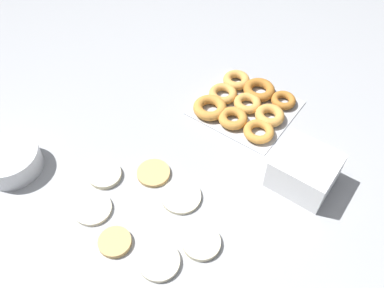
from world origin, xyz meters
TOP-DOWN VIEW (x-y plane):
  - ground_plane at (0.00, 0.00)m, footprint 3.00×3.00m
  - pancake_0 at (0.11, 0.09)m, footprint 0.09×0.09m
  - pancake_1 at (-0.10, 0.02)m, footprint 0.11×0.11m
  - pancake_2 at (-0.17, 0.19)m, footprint 0.10×0.10m
  - pancake_3 at (-0.05, 0.22)m, footprint 0.08×0.08m
  - pancake_4 at (0.07, 0.18)m, footprint 0.10×0.10m
  - pancake_5 at (-0.22, 0.09)m, footprint 0.10×0.10m
  - pancake_6 at (0.01, -0.00)m, footprint 0.09×0.09m
  - donut_tray at (-0.06, -0.37)m, footprint 0.29×0.28m
  - batter_bowl at (0.35, 0.21)m, footprint 0.17×0.17m
  - container_stack at (-0.34, -0.22)m, footprint 0.16×0.15m

SIDE VIEW (x-z plane):
  - ground_plane at x=0.00m, z-range 0.00..0.00m
  - pancake_1 at x=-0.10m, z-range 0.00..0.01m
  - pancake_4 at x=0.07m, z-range 0.00..0.01m
  - pancake_6 at x=0.01m, z-range 0.00..0.01m
  - pancake_2 at x=-0.17m, z-range 0.00..0.01m
  - pancake_5 at x=-0.22m, z-range 0.00..0.01m
  - pancake_0 at x=0.11m, z-range 0.00..0.01m
  - pancake_3 at x=-0.05m, z-range 0.00..0.01m
  - donut_tray at x=-0.06m, z-range 0.00..0.03m
  - batter_bowl at x=0.35m, z-range 0.00..0.06m
  - container_stack at x=-0.34m, z-range 0.00..0.10m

